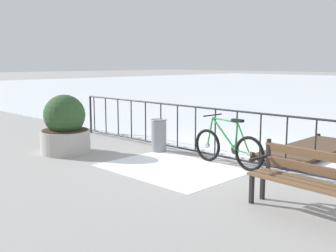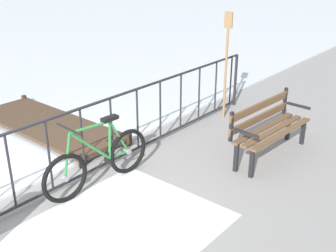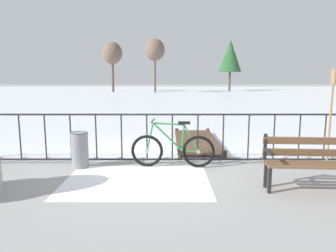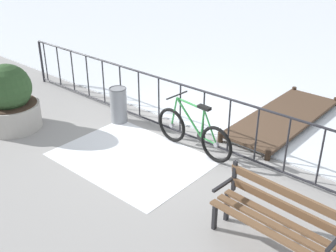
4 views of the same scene
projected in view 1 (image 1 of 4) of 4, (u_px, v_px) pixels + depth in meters
The scene contains 8 objects.
ground_plane at pixel (215, 159), 8.45m from camera, with size 160.00×160.00×0.00m, color gray.
snow_patch at pixel (171, 168), 7.68m from camera, with size 2.56×1.90×0.01m, color white.
railing_fence at pixel (215, 132), 8.36m from camera, with size 9.06×0.06×1.07m.
bicycle_near_railing at pixel (228, 147), 7.80m from camera, with size 1.71×0.52×0.97m.
park_bench at pixel (310, 177), 5.29m from camera, with size 1.63×0.58×0.89m.
planter_with_shrub at pixel (65, 127), 8.92m from camera, with size 1.09×1.09×1.30m.
trash_bin at pixel (159, 135), 9.09m from camera, with size 0.35×0.35×0.73m.
wooden_dock at pixel (310, 149), 8.86m from camera, with size 1.10×3.14×0.20m.
Camera 1 is at (5.10, -6.54, 1.99)m, focal length 43.02 mm.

